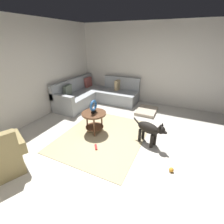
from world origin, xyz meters
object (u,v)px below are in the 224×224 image
dog_toy_ball (171,170)px  dog_toy_rope (96,147)px  sectional_couch (95,95)px  side_table (94,117)px  armchair (0,159)px  torus_sculpture (93,106)px  dog_bed_mat (147,111)px  dog (150,130)px

dog_toy_ball → dog_toy_rope: (0.00, 1.57, -0.02)m
sectional_couch → dog_toy_ball: bearing=-128.1°
dog_toy_ball → sectional_couch: bearing=51.9°
side_table → dog_toy_rope: bearing=-146.9°
armchair → torus_sculpture: size_ratio=2.99×
side_table → torus_sculpture: torus_sculpture is taller
armchair → dog_bed_mat: (3.61, -1.64, -0.28)m
sectional_couch → dog_toy_rope: bearing=-149.0°
armchair → dog: armchair is taller
torus_sculpture → dog_toy_rope: (-0.56, -0.37, -0.69)m
armchair → dog_toy_ball: size_ratio=11.53×
sectional_couch → dog_bed_mat: size_ratio=2.81×
sectional_couch → side_table: sectional_couch is taller
armchair → side_table: 2.01m
armchair → dog_bed_mat: size_ratio=1.22×
sectional_couch → dog_toy_rope: size_ratio=13.22×
dog → torus_sculpture: bearing=-67.1°
sectional_couch → side_table: 2.04m
dog_toy_ball → dog_toy_rope: size_ratio=0.50×
dog_toy_ball → armchair: bearing=116.0°
armchair → dog_toy_rope: (1.31, -1.10, -0.30)m
side_table → dog_bed_mat: (1.74, -0.91, -0.37)m
torus_sculpture → dog_bed_mat: torus_sculpture is taller
sectional_couch → dog: size_ratio=2.76×
dog_toy_rope → armchair: bearing=139.9°
armchair → dog_toy_ball: (1.30, -2.67, -0.28)m
dog_bed_mat → dog_toy_rope: bearing=166.8°
side_table → dog_toy_ball: bearing=-106.3°
dog_bed_mat → dog_toy_rope: dog_bed_mat is taller
dog_bed_mat → armchair: bearing=155.5°
dog_bed_mat → dog: size_ratio=0.98×
sectional_couch → dog_bed_mat: (-0.01, -1.93, -0.25)m
armchair → side_table: armchair is taller
dog_toy_rope → dog_bed_mat: bearing=-13.2°
side_table → dog_toy_ball: side_table is taller
dog → dog_toy_rope: bearing=-37.7°
dog → dog_toy_ball: (-0.65, -0.57, -0.34)m
side_table → dog_toy_ball: (-0.57, -1.94, -0.37)m
torus_sculpture → dog_bed_mat: bearing=-27.6°
side_table → torus_sculpture: bearing=-90.0°
sectional_couch → armchair: bearing=-175.4°
torus_sculpture → dog: torus_sculpture is taller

